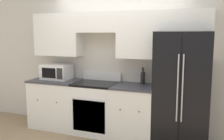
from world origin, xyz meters
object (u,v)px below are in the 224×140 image
Objects in this scene: refrigerator at (182,89)px; bottle at (143,77)px; oven_range at (96,107)px; microwave at (57,72)px.

refrigerator is 6.32× the size of bottle.
refrigerator is 0.72m from bottle.
refrigerator is (1.51, 0.06, 0.45)m from oven_range.
oven_range is 1.06m from microwave.
bottle is at bearing 4.26° from microwave.
refrigerator is at bearing -0.47° from microwave.
oven_range is 2.03× the size of microwave.
bottle is at bearing 168.15° from refrigerator.
bottle is at bearing 13.88° from oven_range.
oven_range is at bearing -166.12° from bottle.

